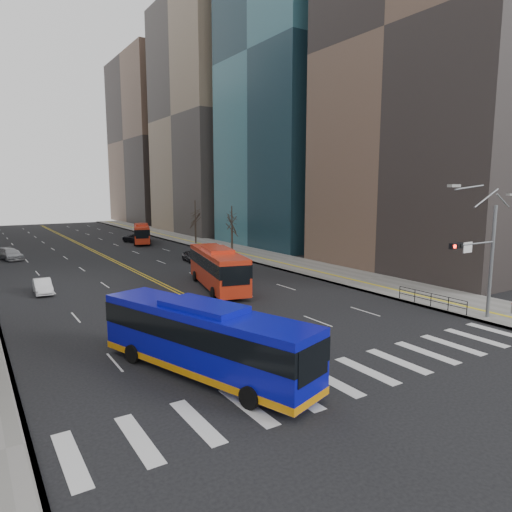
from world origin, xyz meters
The scene contains 15 objects.
ground centered at (0.00, 0.00, 0.00)m, with size 220.00×220.00×0.00m, color black.
sidewalk_right centered at (17.50, 45.00, 0.07)m, with size 7.00×130.00×0.15m, color gray.
crosswalk centered at (0.00, 0.00, 0.01)m, with size 26.70×4.00×0.01m.
centerline centered at (0.00, 55.00, 0.01)m, with size 0.55×100.00×0.01m.
office_towers centered at (0.12, 68.51, 23.92)m, with size 83.00×134.00×58.00m.
signal_mast centered at (13.77, 2.00, 4.86)m, with size 5.37×0.37×9.39m.
pedestrian_railing centered at (14.30, 6.00, 0.82)m, with size 0.06×6.06×1.02m.
street_trees centered at (-7.18, 34.55, 4.87)m, with size 35.20×47.20×7.60m.
blue_bus centered at (-5.98, 4.00, 1.92)m, with size 6.53×12.80×3.65m.
red_bus_near centered at (3.75, 21.02, 2.09)m, with size 5.46×12.22×3.76m.
red_bus_far centered at (9.05, 58.10, 1.81)m, with size 5.30×10.40×3.25m.
car_white centered at (-10.17, 27.32, 0.64)m, with size 1.36×3.91×1.29m, color white.
car_dark_mid centered at (8.06, 36.25, 0.68)m, with size 1.60×3.98×1.36m, color black.
car_silver centered at (-10.92, 50.02, 0.72)m, with size 2.03×4.98×1.45m, color #9E9FA3.
car_dark_far centered at (8.56, 59.34, 0.68)m, with size 2.27×4.92×1.37m, color black.
Camera 1 is at (-15.37, -15.53, 9.23)m, focal length 32.00 mm.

